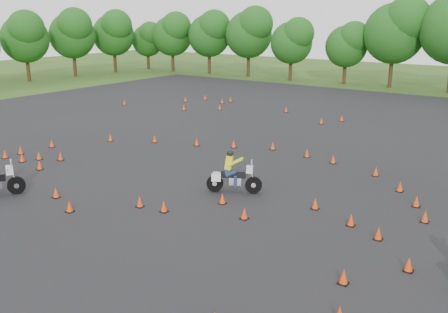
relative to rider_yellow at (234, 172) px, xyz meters
name	(u,v)px	position (x,y,z in m)	size (l,w,h in m)	color
ground	(170,205)	(-1.38, -2.82, -0.97)	(140.00, 140.00, 0.00)	#2D5119
asphalt_pad	(246,170)	(-1.38, 3.18, -0.97)	(62.00, 62.00, 0.00)	black
traffic_cones	(240,168)	(-1.50, 2.75, -0.74)	(36.16, 33.13, 0.45)	#F03F0A
rider_yellow	(234,172)	(0.00, 0.00, 0.00)	(2.50, 0.77, 1.93)	yellow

